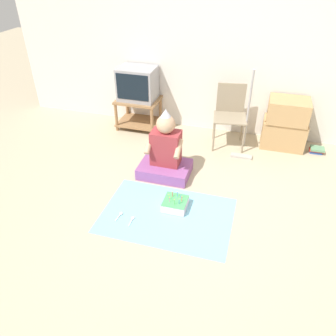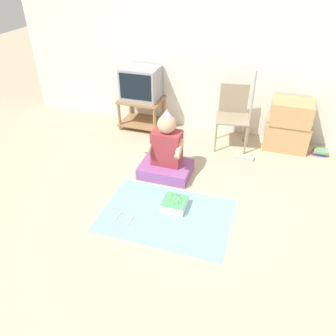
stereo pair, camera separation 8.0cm
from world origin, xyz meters
name	(u,v)px [view 1 (the left image)]	position (x,y,z in m)	size (l,w,h in m)	color
ground_plane	(186,231)	(0.00, 0.00, 0.00)	(16.00, 16.00, 0.00)	tan
wall_back	(229,43)	(0.00, 2.29, 1.27)	(6.40, 0.06, 2.55)	silver
tv_stand	(139,110)	(-1.23, 2.01, 0.27)	(0.63, 0.49, 0.46)	#997047
tv	(138,83)	(-1.23, 2.02, 0.69)	(0.53, 0.42, 0.47)	#99999E
folding_chair	(230,111)	(0.15, 1.89, 0.49)	(0.49, 0.46, 0.84)	gray
cardboard_box_stack	(285,124)	(0.90, 2.02, 0.34)	(0.58, 0.42, 0.69)	tan
dust_mop	(245,131)	(0.39, 1.64, 0.34)	(0.28, 0.38, 1.19)	#B2ADA3
book_pile	(317,150)	(1.37, 1.95, 0.04)	(0.19, 0.14, 0.08)	#284793
person_seated	(165,154)	(-0.48, 0.91, 0.27)	(0.61, 0.45, 0.85)	#8C4C8C
party_cloth	(167,215)	(-0.24, 0.17, 0.00)	(1.35, 0.92, 0.01)	#7FC6E0
birthday_cake	(175,204)	(-0.19, 0.31, 0.05)	(0.25, 0.25, 0.17)	silver
plastic_spoon_near	(120,214)	(-0.71, 0.03, 0.01)	(0.04, 0.15, 0.01)	white
plastic_spoon_far	(132,219)	(-0.57, 0.00, 0.01)	(0.04, 0.15, 0.01)	white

